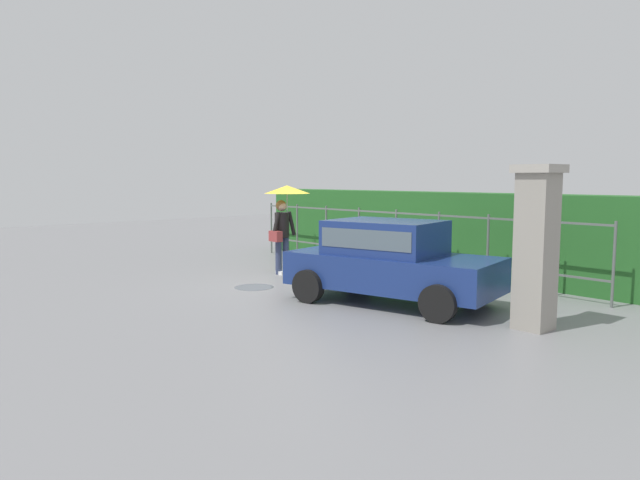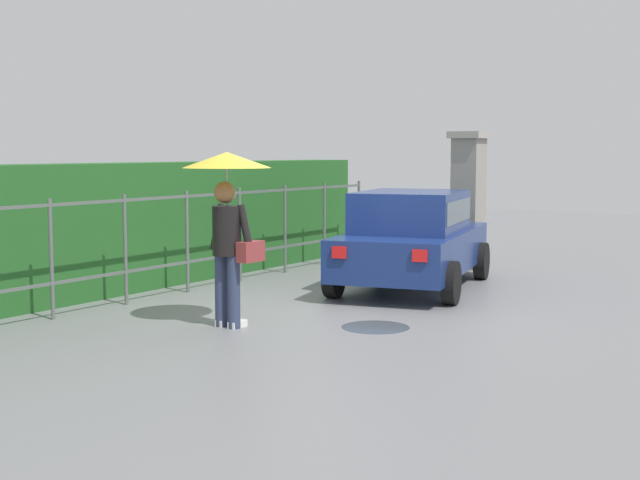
{
  "view_description": "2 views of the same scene",
  "coord_description": "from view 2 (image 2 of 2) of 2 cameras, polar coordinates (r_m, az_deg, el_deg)",
  "views": [
    {
      "loc": [
        9.15,
        -7.8,
        2.21
      ],
      "look_at": [
        0.31,
        -0.06,
        0.96
      ],
      "focal_mm": 32.32,
      "sensor_mm": 36.0,
      "label": 1
    },
    {
      "loc": [
        -9.24,
        -6.1,
        2.08
      ],
      "look_at": [
        0.39,
        0.22,
        0.88
      ],
      "focal_mm": 48.3,
      "sensor_mm": 36.0,
      "label": 2
    }
  ],
  "objects": [
    {
      "name": "gate_pillar",
      "position": [
        15.5,
        9.79,
        2.74
      ],
      "size": [
        0.6,
        0.6,
        2.42
      ],
      "color": "gray",
      "rests_on": "ground"
    },
    {
      "name": "hedge_row",
      "position": [
        13.45,
        -12.0,
        0.98
      ],
      "size": [
        10.88,
        0.9,
        1.9
      ],
      "primitive_type": "cube",
      "color": "#235B23",
      "rests_on": "ground"
    },
    {
      "name": "car",
      "position": [
        13.05,
        6.12,
        0.29
      ],
      "size": [
        3.98,
        2.52,
        1.48
      ],
      "rotation": [
        0.0,
        0.0,
        0.23
      ],
      "color": "navy",
      "rests_on": "ground"
    },
    {
      "name": "puddle_near",
      "position": [
        10.25,
        3.7,
        -5.78
      ],
      "size": [
        0.81,
        0.81,
        0.0
      ],
      "primitive_type": "cylinder",
      "color": "#4C545B",
      "rests_on": "ground"
    },
    {
      "name": "fence_section",
      "position": [
        12.77,
        -8.8,
        0.22
      ],
      "size": [
        9.93,
        0.05,
        1.5
      ],
      "color": "#59605B",
      "rests_on": "ground"
    },
    {
      "name": "pedestrian",
      "position": [
        10.16,
        -6.13,
        2.91
      ],
      "size": [
        1.05,
        1.05,
        2.07
      ],
      "rotation": [
        0.0,
        0.0,
        -0.05
      ],
      "color": "#2D3856",
      "rests_on": "ground"
    },
    {
      "name": "ground_plane",
      "position": [
        11.26,
        -0.15,
        -4.72
      ],
      "size": [
        40.0,
        40.0,
        0.0
      ],
      "primitive_type": "plane",
      "color": "slate"
    }
  ]
}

